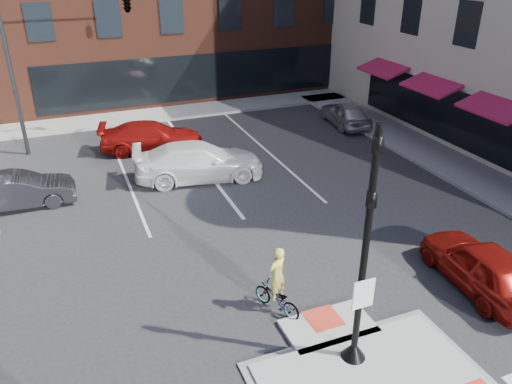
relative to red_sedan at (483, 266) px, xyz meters
name	(u,v)px	position (x,y,z in m)	size (l,w,h in m)	color
ground	(361,371)	(-5.07, -1.56, -0.73)	(120.00, 120.00, 0.00)	#28282B
refuge_island	(368,378)	(-5.07, -1.82, -0.68)	(5.40, 4.65, 0.13)	gray
sidewalk_e	(440,157)	(5.73, 8.44, -0.66)	(3.00, 24.00, 0.15)	gray
sidewalk_n	(210,107)	(-2.07, 20.44, -0.66)	(26.00, 3.00, 0.15)	gray
signal_pole	(362,282)	(-5.07, -1.17, 1.62)	(0.60, 0.60, 5.98)	black
mast_arm_signal	(96,17)	(-8.55, 16.44, 5.48)	(6.10, 2.24, 8.00)	black
red_sedan	(483,266)	(0.00, 0.00, 0.00)	(1.73, 4.29, 1.46)	maroon
white_pickup	(199,161)	(-5.57, 10.59, 0.07)	(2.24, 5.52, 1.60)	white
bg_car_dark	(19,191)	(-12.78, 10.64, -0.05)	(1.44, 4.14, 1.36)	#26272C
bg_car_silver	(346,114)	(4.09, 14.48, -0.04)	(1.63, 4.04, 1.38)	silver
bg_car_red	(152,137)	(-6.82, 14.71, -0.01)	(2.02, 4.96, 1.44)	maroon
cyclist	(277,290)	(-6.06, 1.24, -0.04)	(1.17, 1.68, 2.05)	#3F3F44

